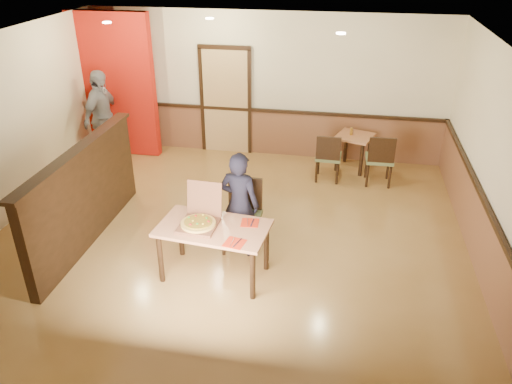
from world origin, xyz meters
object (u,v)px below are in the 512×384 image
at_px(passerby, 102,118).
at_px(condiment, 351,131).
at_px(diner_chair, 243,212).
at_px(diner, 239,204).
at_px(main_table, 213,234).
at_px(side_table, 354,144).
at_px(pizza_box, 199,220).
at_px(side_chair_right, 380,158).
at_px(side_chair_left, 328,156).

relative_size(passerby, condiment, 13.28).
xyz_separation_m(diner_chair, diner, (-0.01, -0.16, 0.20)).
distance_m(main_table, diner_chair, 0.79).
bearing_deg(side_table, diner, -116.04).
height_order(main_table, pizza_box, pizza_box).
bearing_deg(diner_chair, side_chair_right, 52.66).
distance_m(diner_chair, diner, 0.26).
xyz_separation_m(diner, pizza_box, (-0.39, -0.58, 0.05)).
bearing_deg(condiment, passerby, -173.39).
distance_m(diner_chair, side_chair_right, 3.09).
height_order(side_chair_left, pizza_box, pizza_box).
bearing_deg(diner_chair, side_chair_left, 68.15).
relative_size(diner, pizza_box, 2.67).
bearing_deg(passerby, diner, -121.61).
height_order(main_table, side_chair_left, side_chair_left).
bearing_deg(diner_chair, pizza_box, -116.47).
xyz_separation_m(main_table, passerby, (-3.03, 3.22, 0.27)).
relative_size(side_chair_left, condiment, 6.61).
relative_size(pizza_box, condiment, 4.18).
xyz_separation_m(main_table, pizza_box, (-0.18, 0.02, 0.17)).
bearing_deg(pizza_box, diner_chair, 63.89).
relative_size(side_chair_left, pizza_box, 1.58).
height_order(side_chair_right, side_table, side_chair_right).
relative_size(diner_chair, side_chair_right, 1.08).
xyz_separation_m(side_chair_right, condiment, (-0.53, 0.64, 0.23)).
distance_m(diner_chair, side_chair_left, 2.61).
bearing_deg(diner, condiment, -105.28).
bearing_deg(diner, side_chair_right, -118.66).
distance_m(side_chair_right, side_table, 0.77).
height_order(side_chair_left, passerby, passerby).
height_order(diner, condiment, diner).
bearing_deg(diner_chair, main_table, -104.11).
relative_size(main_table, side_table, 1.82).
bearing_deg(pizza_box, condiment, 66.44).
height_order(main_table, diner, diner).
xyz_separation_m(main_table, side_table, (1.75, 3.75, -0.13)).
bearing_deg(condiment, main_table, -114.03).
bearing_deg(condiment, diner, -114.84).
distance_m(diner, pizza_box, 0.70).
relative_size(side_chair_right, side_table, 1.19).
bearing_deg(diner, diner_chair, -84.72).
distance_m(diner_chair, side_table, 3.36).
bearing_deg(side_table, main_table, -115.06).
xyz_separation_m(side_chair_right, diner, (-1.99, -2.53, 0.24)).
height_order(diner_chair, pizza_box, pizza_box).
bearing_deg(pizza_box, side_table, 65.45).
distance_m(side_chair_right, passerby, 5.25).
bearing_deg(side_chair_right, pizza_box, 50.49).
relative_size(side_table, diner, 0.53).
distance_m(passerby, pizza_box, 4.28).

